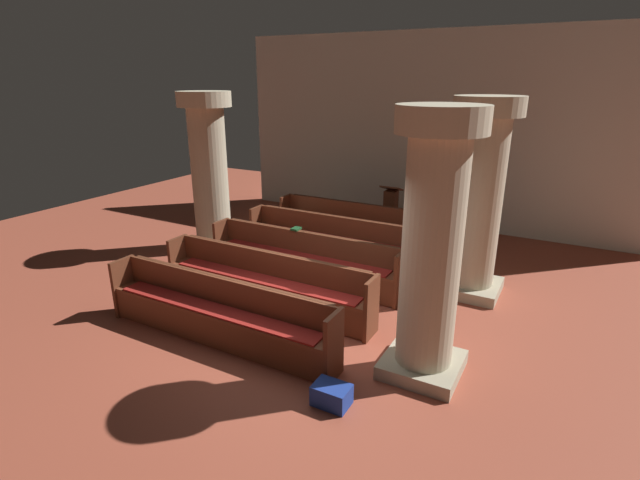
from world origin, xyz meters
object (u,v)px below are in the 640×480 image
pew_row_2 (303,257)px  pew_row_3 (265,280)px  pillar_aisle_side (479,196)px  pew_row_1 (332,238)px  kneeler_box_blue (332,395)px  pew_row_0 (357,223)px  hymn_book (296,229)px  pew_row_4 (217,310)px  pillar_far_side (209,169)px  lectern (390,211)px  pillar_aisle_rear (432,245)px

pew_row_2 → pew_row_3: size_ratio=1.00×
pillar_aisle_side → pew_row_1: bearing=177.7°
pillar_aisle_side → kneeler_box_blue: (-0.70, -3.76, -1.56)m
pew_row_1 → pew_row_0: bearing=90.0°
hymn_book → pew_row_3: bearing=-79.5°
pew_row_4 → kneeler_box_blue: (1.99, -0.43, -0.37)m
pew_row_1 → pew_row_4: (0.00, -3.43, 0.00)m
pew_row_4 → kneeler_box_blue: size_ratio=8.91×
pew_row_0 → pew_row_3: size_ratio=1.00×
pew_row_1 → kneeler_box_blue: pew_row_1 is taller
pew_row_2 → pillar_aisle_side: 3.12m
pew_row_4 → kneeler_box_blue: pew_row_4 is taller
hymn_book → pew_row_0: bearing=83.2°
pew_row_1 → pillar_far_side: pillar_far_side is taller
pew_row_1 → pew_row_3: same height
pillar_far_side → lectern: pillar_far_side is taller
pew_row_4 → hymn_book: hymn_book is taller
pew_row_3 → kneeler_box_blue: bearing=-38.3°
pillar_aisle_rear → hymn_book: pillar_aisle_rear is taller
pew_row_2 → kneeler_box_blue: (1.99, -2.72, -0.37)m
pew_row_1 → pew_row_2: same height
pew_row_3 → hymn_book: size_ratio=19.96×
pillar_aisle_side → hymn_book: pillar_aisle_side is taller
pew_row_3 → lectern: (0.24, 4.82, -0.04)m
pillar_aisle_side → pew_row_2: bearing=-158.9°
hymn_book → pew_row_2: bearing=-38.4°
pillar_far_side → pillar_aisle_rear: (5.33, -2.32, 0.00)m
lectern → hymn_book: (-0.49, -3.48, 0.46)m
pew_row_3 → kneeler_box_blue: pew_row_3 is taller
pillar_aisle_side → pillar_far_side: (-5.33, -0.33, 0.00)m
pew_row_2 → pillar_aisle_side: bearing=21.1°
pew_row_0 → pillar_far_side: (-2.64, -1.58, 1.19)m
pew_row_2 → pillar_aisle_rear: size_ratio=1.14×
pillar_far_side → pew_row_2: bearing=-15.0°
pew_row_3 → lectern: size_ratio=3.38×
pew_row_1 → pillar_far_side: bearing=-170.6°
pew_row_3 → pillar_aisle_rear: pillar_aisle_rear is taller
lectern → pew_row_1: bearing=-95.5°
pew_row_0 → pillar_aisle_rear: pillar_aisle_rear is taller
pillar_aisle_side → pillar_aisle_rear: same height
lectern → pew_row_0: bearing=-100.0°
pillar_far_side → kneeler_box_blue: 5.97m
pillar_aisle_side → lectern: pillar_aisle_side is taller
pillar_aisle_rear → pew_row_0: bearing=124.6°
pew_row_4 → pillar_far_side: pillar_far_side is taller
pew_row_4 → lectern: bearing=87.7°
pew_row_3 → pillar_aisle_rear: bearing=-9.8°
lectern → kneeler_box_blue: bearing=-74.7°
pillar_aisle_rear → lectern: 5.95m
pew_row_0 → pew_row_1: 1.14m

